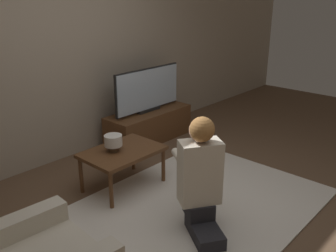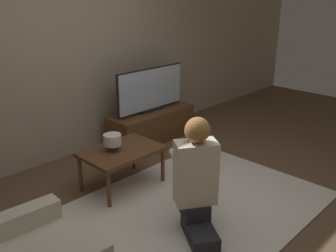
{
  "view_description": "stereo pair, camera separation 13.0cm",
  "coord_description": "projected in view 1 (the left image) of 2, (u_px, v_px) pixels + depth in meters",
  "views": [
    {
      "loc": [
        -2.34,
        -1.87,
        1.95
      ],
      "look_at": [
        0.46,
        0.67,
        0.57
      ],
      "focal_mm": 40.0,
      "sensor_mm": 36.0,
      "label": 1
    },
    {
      "loc": [
        -2.25,
        -1.96,
        1.95
      ],
      "look_at": [
        0.46,
        0.67,
        0.57
      ],
      "focal_mm": 40.0,
      "sensor_mm": 36.0,
      "label": 2
    }
  ],
  "objects": [
    {
      "name": "rug",
      "position": [
        188.0,
        212.0,
        3.47
      ],
      "size": [
        2.69,
        1.81,
        0.02
      ],
      "color": "silver",
      "rests_on": "ground_plane"
    },
    {
      "name": "person_kneeling",
      "position": [
        200.0,
        175.0,
        3.07
      ],
      "size": [
        0.63,
        0.78,
        1.01
      ],
      "rotation": [
        0.0,
        0.0,
        2.56
      ],
      "color": "#232328",
      "rests_on": "rug"
    },
    {
      "name": "coffee_table",
      "position": [
        123.0,
        154.0,
        3.8
      ],
      "size": [
        0.79,
        0.55,
        0.42
      ],
      "color": "brown",
      "rests_on": "ground_plane"
    },
    {
      "name": "ground_plane",
      "position": [
        188.0,
        212.0,
        3.48
      ],
      "size": [
        10.0,
        10.0,
        0.0
      ],
      "primitive_type": "plane",
      "color": "brown"
    },
    {
      "name": "wall_back",
      "position": [
        59.0,
        50.0,
        4.25
      ],
      "size": [
        10.0,
        0.06,
        2.6
      ],
      "color": "tan",
      "rests_on": "ground_plane"
    },
    {
      "name": "tv_stand",
      "position": [
        149.0,
        125.0,
        5.1
      ],
      "size": [
        1.23,
        0.47,
        0.41
      ],
      "color": "brown",
      "rests_on": "ground_plane"
    },
    {
      "name": "tv",
      "position": [
        148.0,
        90.0,
        4.93
      ],
      "size": [
        1.12,
        0.08,
        0.58
      ],
      "color": "black",
      "rests_on": "tv_stand"
    },
    {
      "name": "table_lamp",
      "position": [
        113.0,
        142.0,
        3.73
      ],
      "size": [
        0.18,
        0.18,
        0.17
      ],
      "color": "#4C3823",
      "rests_on": "coffee_table"
    }
  ]
}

